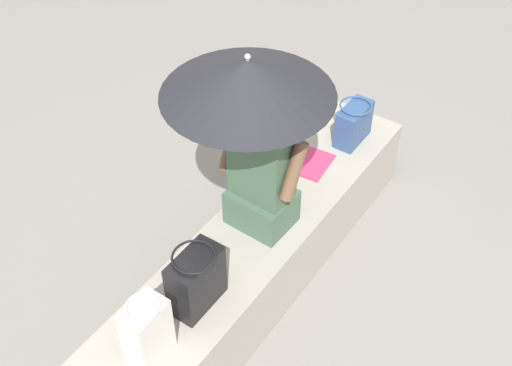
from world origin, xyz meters
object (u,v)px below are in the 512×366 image
Objects in this scene: handbag_black at (196,280)px; person_seated at (262,170)px; parasol at (248,78)px; tote_bag_canvas at (147,331)px; magazine at (312,164)px; shoulder_bag_spare at (354,123)px.

person_seated is at bearing 4.80° from handbag_black.
parasol is (-0.01, 0.08, 0.56)m from person_seated.
person_seated is at bearing 3.28° from tote_bag_canvas.
tote_bag_canvas reaches higher than handbag_black.
parasol reaches higher than magazine.
shoulder_bag_spare is 1.00× the size of magazine.
handbag_black reaches higher than shoulder_bag_spare.
tote_bag_canvas is 1.95m from shoulder_bag_spare.
parasol is 2.94× the size of tote_bag_canvas.
handbag_black is (-0.64, -0.13, -0.78)m from parasol.
tote_bag_canvas is at bearing -172.34° from parasol.
parasol is 3.84× the size of magazine.
shoulder_bag_spare reaches higher than magazine.
person_seated reaches higher than tote_bag_canvas.
magazine is at bearing 3.03° from handbag_black.
tote_bag_canvas reaches higher than shoulder_bag_spare.
person_seated is 2.57× the size of handbag_black.
shoulder_bag_spare is (1.95, -0.02, -0.04)m from tote_bag_canvas.
handbag_black is at bearing 0.52° from tote_bag_canvas.
person_seated is 2.46× the size of tote_bag_canvas.
person_seated is 1.04m from tote_bag_canvas.
parasol is at bearing 170.94° from shoulder_bag_spare.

